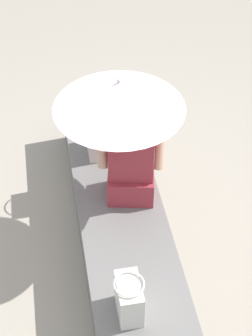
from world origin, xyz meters
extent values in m
plane|color=#9E9384|center=(0.00, 0.00, 0.00)|extent=(14.00, 14.00, 0.00)
cube|color=slate|center=(0.00, 0.00, 0.24)|extent=(2.90, 0.63, 0.47)
cube|color=#992D38|center=(-0.14, 0.10, 0.58)|extent=(0.34, 0.39, 0.22)
cube|color=#992D38|center=(-0.14, 0.10, 0.93)|extent=(0.26, 0.35, 0.48)
sphere|color=tan|center=(-0.14, 0.10, 1.27)|extent=(0.20, 0.20, 0.20)
cylinder|color=tan|center=(-0.10, 0.29, 0.96)|extent=(0.21, 0.11, 0.32)
cylinder|color=tan|center=(-0.18, -0.10, 0.96)|extent=(0.21, 0.11, 0.32)
cylinder|color=#B7B7BC|center=(-0.18, 0.02, 0.97)|extent=(0.02, 0.02, 1.00)
cone|color=silver|center=(-0.18, 0.02, 1.37)|extent=(0.89, 0.89, 0.20)
sphere|color=#B7B7BC|center=(-0.18, 0.02, 1.49)|extent=(0.03, 0.03, 0.03)
cube|color=silver|center=(-0.67, -0.11, 0.65)|extent=(0.29, 0.12, 0.35)
torus|color=silver|center=(-0.67, -0.11, 0.84)|extent=(0.22, 0.22, 0.01)
cube|color=silver|center=(0.85, -0.10, 0.61)|extent=(0.25, 0.14, 0.28)
torus|color=silver|center=(0.85, -0.10, 0.77)|extent=(0.19, 0.19, 0.01)
camera|label=1|loc=(2.59, -0.42, 3.40)|focal=56.55mm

